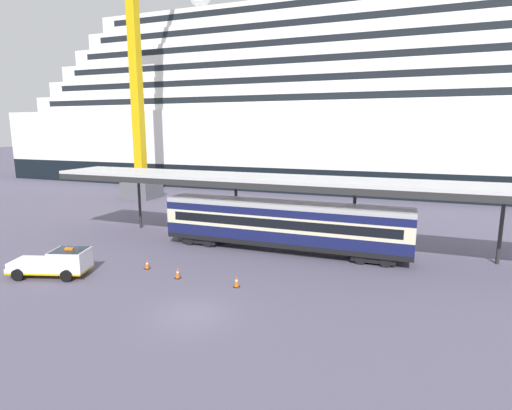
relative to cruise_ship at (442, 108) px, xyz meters
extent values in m
plane|color=#575167|center=(-15.32, -57.25, -13.41)|extent=(400.00, 400.00, 0.00)
cube|color=black|center=(-0.02, 0.01, -11.44)|extent=(159.76, 31.35, 3.93)
cube|color=white|center=(-0.02, 0.01, -4.89)|extent=(159.76, 31.35, 9.18)
cube|color=white|center=(-0.02, 0.01, 1.10)|extent=(146.98, 28.85, 2.80)
cube|color=black|center=(-0.02, -14.36, 1.24)|extent=(140.59, 0.12, 1.01)
cube|color=white|center=(-0.02, 0.01, 3.90)|extent=(141.10, 27.69, 2.80)
cube|color=black|center=(-0.02, -13.79, 4.04)|extent=(134.97, 0.12, 1.01)
cube|color=white|center=(-0.02, 0.01, 6.70)|extent=(135.22, 26.54, 2.80)
cube|color=black|center=(-0.02, -13.21, 6.84)|extent=(129.34, 0.12, 1.01)
cube|color=white|center=(-0.02, 0.01, 9.50)|extent=(129.34, 25.38, 2.80)
cube|color=black|center=(-0.02, -12.63, 9.64)|extent=(123.72, 0.12, 1.01)
cube|color=white|center=(-0.02, 0.01, 12.30)|extent=(123.47, 24.23, 2.80)
cube|color=black|center=(-0.02, -12.06, 12.44)|extent=(118.10, 0.12, 1.01)
cube|color=white|center=(-0.02, 0.01, 15.10)|extent=(117.59, 23.08, 2.80)
cylinder|color=white|center=(-44.75, 0.01, 18.23)|extent=(1.00, 1.00, 3.47)
cube|color=silver|center=(-13.99, -44.05, -7.46)|extent=(42.53, 5.10, 0.25)
cube|color=#2A2A2A|center=(-13.99, -46.49, -7.84)|extent=(42.53, 0.20, 0.50)
cylinder|color=#2A2A2A|center=(-29.94, -41.90, -10.50)|extent=(0.28, 0.28, 5.82)
cylinder|color=#2A2A2A|center=(-19.31, -41.90, -10.50)|extent=(0.28, 0.28, 5.82)
cylinder|color=#2A2A2A|center=(-8.68, -41.90, -10.50)|extent=(0.28, 0.28, 5.82)
cylinder|color=#2A2A2A|center=(1.96, -41.90, -10.50)|extent=(0.28, 0.28, 5.82)
cube|color=black|center=(-13.99, -44.55, -12.56)|extent=(20.14, 2.80, 0.40)
cube|color=#141947|center=(-13.99, -44.55, -11.91)|extent=(20.14, 2.80, 0.90)
cube|color=beige|center=(-13.99, -44.55, -10.86)|extent=(20.14, 2.80, 1.20)
cube|color=black|center=(-13.99, -45.92, -10.81)|extent=(18.53, 0.08, 0.72)
cube|color=#141947|center=(-13.99, -44.55, -9.96)|extent=(20.14, 2.80, 0.60)
cube|color=#B0B0B0|center=(-13.99, -44.55, -9.48)|extent=(20.14, 2.69, 0.36)
cube|color=black|center=(-21.24, -44.55, -12.96)|extent=(3.20, 2.35, 0.50)
cylinder|color=black|center=(-22.14, -45.72, -12.99)|extent=(0.84, 0.12, 0.84)
cylinder|color=black|center=(-20.34, -45.72, -12.99)|extent=(0.84, 0.12, 0.84)
cube|color=black|center=(-6.74, -44.55, -12.96)|extent=(3.20, 2.35, 0.50)
cylinder|color=black|center=(-7.64, -45.72, -12.99)|extent=(0.84, 0.12, 0.84)
cylinder|color=black|center=(-5.84, -45.72, -12.99)|extent=(0.84, 0.12, 0.84)
cube|color=white|center=(-27.28, -55.58, -12.83)|extent=(5.56, 3.47, 0.36)
cube|color=#F2B20C|center=(-27.28, -55.58, -12.96)|extent=(5.57, 3.49, 0.12)
cube|color=white|center=(-25.90, -55.14, -12.10)|extent=(2.76, 2.52, 1.10)
cube|color=#19232D|center=(-25.90, -55.14, -11.75)|extent=(2.54, 2.38, 0.44)
cube|color=orange|center=(-25.90, -55.14, -11.47)|extent=(0.59, 0.36, 0.16)
cube|color=white|center=(-28.28, -55.89, -12.47)|extent=(3.35, 2.71, 0.36)
cylinder|color=black|center=(-26.00, -54.13, -13.01)|extent=(0.84, 0.48, 0.80)
cylinder|color=black|center=(-25.40, -56.03, -13.01)|extent=(0.84, 0.48, 0.80)
cylinder|color=black|center=(-29.17, -55.13, -13.01)|extent=(0.84, 0.48, 0.80)
cylinder|color=black|center=(-28.57, -57.04, -13.01)|extent=(0.84, 0.48, 0.80)
cube|color=black|center=(-21.92, -52.07, -13.39)|extent=(0.36, 0.36, 0.04)
cone|color=#EA590F|center=(-21.92, -52.07, -13.04)|extent=(0.30, 0.30, 0.66)
cylinder|color=white|center=(-21.92, -52.07, -13.00)|extent=(0.17, 0.17, 0.09)
cube|color=black|center=(-18.86, -52.91, -13.39)|extent=(0.36, 0.36, 0.04)
cone|color=#EA590F|center=(-18.86, -52.91, -13.01)|extent=(0.30, 0.30, 0.72)
cylinder|color=white|center=(-18.86, -52.91, -12.97)|extent=(0.17, 0.17, 0.10)
cube|color=black|center=(-14.53, -52.92, -13.39)|extent=(0.36, 0.36, 0.04)
cone|color=#EA590F|center=(-14.53, -52.92, -13.00)|extent=(0.30, 0.30, 0.72)
cylinder|color=white|center=(-14.53, -52.92, -12.97)|extent=(0.17, 0.17, 0.10)
cube|color=#595960|center=(-40.78, -26.79, -12.21)|extent=(4.40, 4.40, 2.40)
cube|color=#E5B20C|center=(-40.78, -26.79, 5.65)|extent=(1.30, 1.30, 33.31)
cylinder|color=black|center=(-26.00, -54.10, -13.06)|extent=(0.44, 0.44, 0.70)
sphere|color=black|center=(-26.00, -54.10, -12.69)|extent=(0.48, 0.48, 0.48)
camera|label=1|loc=(-4.83, -75.20, -3.46)|focal=28.24mm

